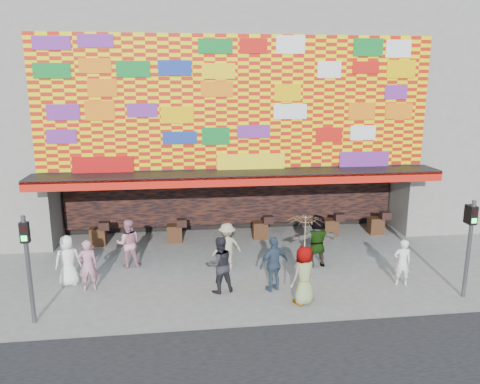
% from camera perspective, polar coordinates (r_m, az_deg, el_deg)
% --- Properties ---
extents(ground, '(90.00, 90.00, 0.00)m').
position_cam_1_polar(ground, '(15.13, 1.59, -11.43)').
color(ground, slate).
rests_on(ground, ground).
extents(shop_building, '(15.20, 9.40, 10.00)m').
position_cam_1_polar(shop_building, '(21.87, -1.64, 10.45)').
color(shop_building, gray).
rests_on(shop_building, ground).
extents(signal_left, '(0.22, 0.20, 3.00)m').
position_cam_1_polar(signal_left, '(13.50, -24.49, -7.29)').
color(signal_left, '#59595B').
rests_on(signal_left, ground).
extents(signal_right, '(0.22, 0.20, 3.00)m').
position_cam_1_polar(signal_right, '(15.33, 26.24, -5.06)').
color(signal_right, '#59595B').
rests_on(signal_right, ground).
extents(ped_a, '(0.89, 0.68, 1.63)m').
position_cam_1_polar(ped_a, '(15.91, -20.24, -7.84)').
color(ped_a, white).
rests_on(ped_a, ground).
extents(ped_b, '(0.66, 0.51, 1.63)m').
position_cam_1_polar(ped_b, '(15.31, -18.07, -8.49)').
color(ped_b, '#BD7A8E').
rests_on(ped_b, ground).
extents(ped_c, '(1.01, 0.87, 1.78)m').
position_cam_1_polar(ped_c, '(14.45, -2.53, -8.84)').
color(ped_c, '#232228').
rests_on(ped_c, ground).
extents(ped_d, '(1.20, 0.92, 1.64)m').
position_cam_1_polar(ped_d, '(16.15, -1.60, -6.64)').
color(ped_d, tan).
rests_on(ped_d, ground).
extents(ped_e, '(1.10, 0.81, 1.74)m').
position_cam_1_polar(ped_e, '(14.58, 4.16, -8.72)').
color(ped_e, '#35475E').
rests_on(ped_e, ground).
extents(ped_f, '(1.78, 0.74, 1.87)m').
position_cam_1_polar(ped_f, '(16.59, 9.35, -5.85)').
color(ped_f, gray).
rests_on(ped_f, ground).
extents(ped_g, '(1.02, 0.91, 1.75)m').
position_cam_1_polar(ped_g, '(13.86, 7.81, -10.00)').
color(ped_g, gray).
rests_on(ped_g, ground).
extents(ped_h, '(0.60, 0.44, 1.51)m').
position_cam_1_polar(ped_h, '(15.82, 19.16, -8.09)').
color(ped_h, white).
rests_on(ped_h, ground).
extents(ped_i, '(0.86, 0.68, 1.71)m').
position_cam_1_polar(ped_i, '(16.80, -13.46, -6.09)').
color(ped_i, '#CF8698').
rests_on(ped_i, ground).
extents(parasol, '(1.11, 1.13, 1.92)m').
position_cam_1_polar(parasol, '(13.40, 7.98, -4.85)').
color(parasol, '#FFD5A0').
rests_on(parasol, ground).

